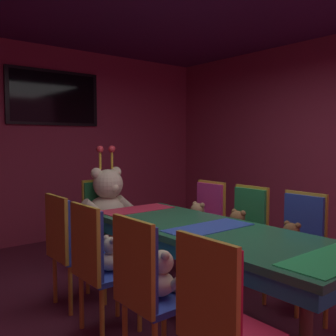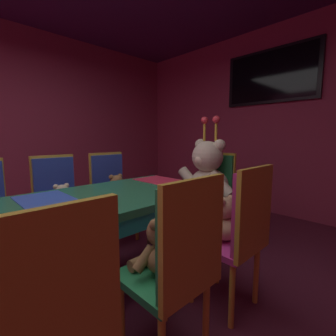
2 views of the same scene
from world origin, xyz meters
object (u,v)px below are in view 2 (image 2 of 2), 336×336
throne_chair (215,186)px  king_teddy_bear (206,175)px  teddy_right_2 (161,248)px  chair_right_3 (242,226)px  chair_right_1 (46,327)px  wall_tv (271,76)px  chair_right_2 (181,257)px  teddy_right_1 (32,307)px  banquet_table (54,218)px  teddy_left_3 (117,190)px  teddy_right_3 (223,221)px  chair_left_2 (57,195)px  chair_left_3 (110,187)px  teddy_left_2 (63,200)px

throne_chair → king_teddy_bear: 0.23m
teddy_right_2 → chair_right_3: 0.59m
chair_right_1 → chair_right_3: same height
wall_tv → chair_right_2: bearing=-73.6°
chair_right_1 → teddy_right_1: size_ratio=3.24×
banquet_table → teddy_right_2: teddy_right_2 is taller
chair_right_1 → chair_right_2: size_ratio=1.00×
teddy_left_3 → chair_right_3: size_ratio=0.32×
banquet_table → teddy_right_3: size_ratio=7.53×
teddy_right_3 → wall_tv: size_ratio=0.24×
teddy_left_3 → chair_left_2: bearing=-106.5°
teddy_right_3 → chair_left_3: bearing=-0.9°
banquet_table → chair_right_2: chair_right_2 is taller
wall_tv → throne_chair: bearing=-90.0°
teddy_left_2 → chair_left_3: (-0.12, 0.58, 0.02)m
chair_right_2 → chair_right_3: bearing=-90.3°
teddy_left_3 → teddy_right_3: (1.38, -0.02, 0.00)m
teddy_right_2 → wall_tv: size_ratio=0.24×
teddy_left_3 → teddy_right_2: (1.37, -0.60, 0.00)m
chair_left_3 → king_teddy_bear: bearing=40.3°
teddy_right_1 → throne_chair: bearing=-71.7°
chair_right_3 → chair_left_3: bearing=-0.9°
teddy_right_2 → king_teddy_bear: size_ratio=0.35×
banquet_table → teddy_left_3: size_ratio=7.81×
chair_right_1 → king_teddy_bear: (-0.83, 1.91, 0.16)m
chair_left_2 → king_teddy_bear: king_teddy_bear is taller
banquet_table → teddy_right_3: bearing=51.6°
chair_left_2 → chair_left_3: 0.58m
chair_right_2 → king_teddy_bear: king_teddy_bear is taller
teddy_right_2 → chair_right_2: bearing=180.0°
chair_right_2 → teddy_left_2: bearing=-0.8°
teddy_left_2 → chair_left_3: size_ratio=0.29×
chair_left_3 → teddy_right_2: bearing=-21.6°
teddy_left_3 → teddy_right_1: 1.83m
teddy_right_3 → throne_chair: bearing=-52.7°
teddy_right_2 → chair_left_2: bearing=-0.8°
chair_right_3 → teddy_left_2: bearing=19.6°
teddy_right_2 → chair_right_3: bearing=-104.5°
teddy_left_3 → throne_chair: bearing=51.9°
chair_left_2 → chair_right_2: (1.69, -0.02, 0.00)m
chair_right_3 → king_teddy_bear: king_teddy_bear is taller
king_teddy_bear → chair_left_2: bearing=-33.8°
teddy_right_1 → wall_tv: (-0.69, 3.42, 1.47)m
chair_left_3 → chair_right_1: bearing=-35.8°
teddy_left_2 → teddy_right_1: teddy_right_1 is taller
teddy_left_3 → wall_tv: 2.74m
chair_left_3 → chair_right_1: 2.05m
chair_left_2 → chair_right_1: 1.80m
chair_right_1 → chair_right_2: 0.60m
teddy_left_3 → throne_chair: throne_chair is taller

